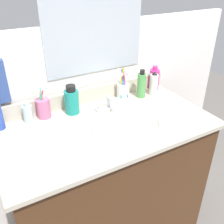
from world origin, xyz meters
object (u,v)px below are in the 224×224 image
(bottle_toner_green, at_px, (142,85))
(cup_pink, at_px, (43,108))
(faucet, at_px, (109,104))
(soap_bar, at_px, (14,128))
(bottle_soap_pink, at_px, (154,79))
(bottle_mouthwash_teal, at_px, (72,101))
(bottle_gel_clear, at_px, (28,113))
(bottle_lotion_white, at_px, (154,84))
(cup_white_ceramic, at_px, (123,90))

(bottle_toner_green, height_order, cup_pink, cup_pink)
(faucet, bearing_deg, soap_bar, 175.97)
(faucet, xyz_separation_m, cup_pink, (-0.35, 0.09, 0.03))
(faucet, xyz_separation_m, bottle_soap_pink, (0.40, 0.10, 0.04))
(bottle_mouthwash_teal, bearing_deg, soap_bar, -175.63)
(bottle_gel_clear, bearing_deg, bottle_lotion_white, -4.07)
(faucet, bearing_deg, bottle_mouthwash_teal, 162.77)
(faucet, xyz_separation_m, bottle_lotion_white, (0.34, 0.03, 0.05))
(bottle_toner_green, xyz_separation_m, bottle_soap_pink, (0.14, 0.06, -0.01))
(bottle_gel_clear, bearing_deg, faucet, -11.02)
(cup_pink, bearing_deg, cup_white_ceramic, -0.58)
(bottle_gel_clear, height_order, bottle_soap_pink, bottle_soap_pink)
(bottle_lotion_white, height_order, cup_white_ceramic, cup_white_ceramic)
(bottle_mouthwash_teal, bearing_deg, bottle_lotion_white, -3.39)
(faucet, distance_m, bottle_gel_clear, 0.45)
(cup_white_ceramic, distance_m, soap_bar, 0.68)
(bottle_gel_clear, xyz_separation_m, cup_white_ceramic, (0.58, 0.00, 0.00))
(bottle_gel_clear, relative_size, bottle_mouthwash_teal, 0.68)
(bottle_lotion_white, xyz_separation_m, bottle_soap_pink, (0.06, 0.07, -0.00))
(bottle_soap_pink, xyz_separation_m, soap_bar, (-0.92, -0.06, -0.06))
(bottle_toner_green, relative_size, cup_white_ceramic, 0.90)
(bottle_lotion_white, distance_m, cup_white_ceramic, 0.20)
(bottle_mouthwash_teal, bearing_deg, bottle_gel_clear, 174.40)
(bottle_toner_green, bearing_deg, soap_bar, -179.68)
(bottle_lotion_white, relative_size, cup_pink, 0.82)
(bottle_soap_pink, bearing_deg, faucet, -165.85)
(cup_white_ceramic, height_order, soap_bar, cup_white_ceramic)
(bottle_gel_clear, height_order, bottle_lotion_white, bottle_lotion_white)
(faucet, bearing_deg, bottle_toner_green, 9.30)
(bottle_soap_pink, bearing_deg, bottle_lotion_white, -129.55)
(bottle_mouthwash_teal, xyz_separation_m, bottle_lotion_white, (0.54, -0.03, -0.00))
(bottle_toner_green, bearing_deg, bottle_soap_pink, 22.16)
(bottle_lotion_white, xyz_separation_m, cup_pink, (-0.69, 0.06, -0.01))
(bottle_lotion_white, bearing_deg, bottle_mouthwash_teal, 176.61)
(bottle_soap_pink, height_order, soap_bar, bottle_soap_pink)
(bottle_soap_pink, relative_size, cup_pink, 0.83)
(cup_white_ceramic, bearing_deg, bottle_mouthwash_teal, -175.84)
(bottle_gel_clear, distance_m, bottle_lotion_white, 0.78)
(bottle_gel_clear, xyz_separation_m, bottle_mouthwash_teal, (0.24, -0.02, 0.02))
(cup_white_ceramic, bearing_deg, bottle_lotion_white, -16.58)
(bottle_mouthwash_teal, xyz_separation_m, cup_pink, (-0.15, 0.03, -0.02))
(soap_bar, bearing_deg, bottle_gel_clear, 28.85)
(bottle_gel_clear, xyz_separation_m, bottle_lotion_white, (0.78, -0.06, 0.02))
(faucet, xyz_separation_m, bottle_toner_green, (0.25, 0.04, 0.05))
(bottle_mouthwash_teal, height_order, bottle_lotion_white, bottle_mouthwash_teal)
(bottle_mouthwash_teal, bearing_deg, faucet, -17.23)
(bottle_mouthwash_teal, relative_size, bottle_toner_green, 0.93)
(bottle_mouthwash_teal, bearing_deg, cup_pink, 168.76)
(bottle_toner_green, distance_m, bottle_soap_pink, 0.16)
(bottle_mouthwash_teal, bearing_deg, cup_white_ceramic, 4.16)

